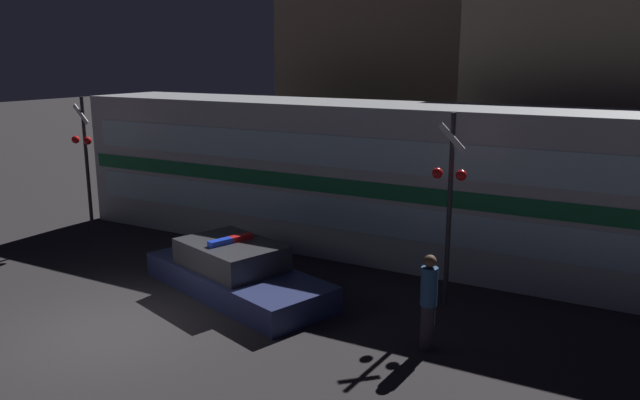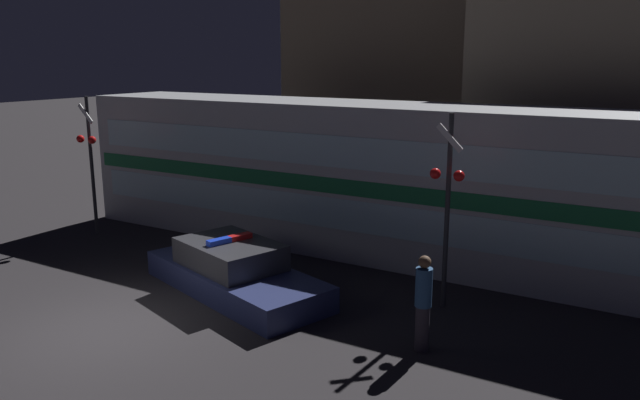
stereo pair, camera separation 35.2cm
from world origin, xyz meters
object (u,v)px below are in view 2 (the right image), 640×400
at_px(train, 391,180).
at_px(crossing_signal_near, 447,198).
at_px(pedestrian, 423,302).
at_px(police_car, 234,272).

xyz_separation_m(train, crossing_signal_near, (2.56, -2.90, 0.39)).
distance_m(pedestrian, crossing_signal_near, 2.62).
relative_size(train, pedestrian, 10.71).
height_order(train, police_car, train).
bearing_deg(police_car, crossing_signal_near, 37.37).
xyz_separation_m(train, police_car, (-1.85, -4.44, -1.56)).
bearing_deg(train, police_car, -112.60).
height_order(train, crossing_signal_near, crossing_signal_near).
distance_m(police_car, crossing_signal_near, 5.06).
distance_m(police_car, pedestrian, 4.84).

